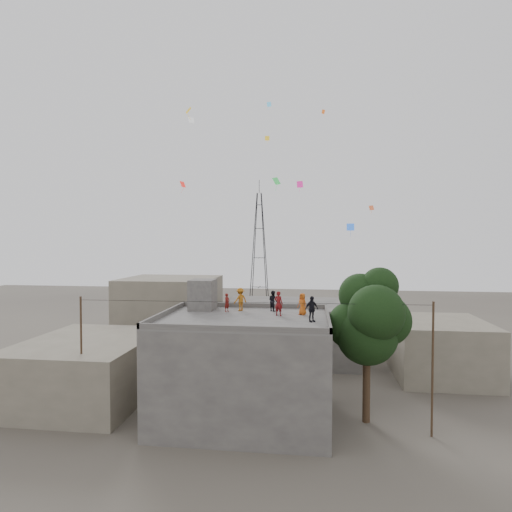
% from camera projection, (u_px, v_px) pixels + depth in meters
% --- Properties ---
extents(ground, '(140.00, 140.00, 0.00)m').
position_uv_depth(ground, '(244.00, 419.00, 25.62)').
color(ground, '#433D37').
rests_on(ground, ground).
extents(main_building, '(10.00, 8.00, 6.10)m').
position_uv_depth(main_building, '(244.00, 368.00, 25.51)').
color(main_building, '#494745').
rests_on(main_building, ground).
extents(parapet, '(10.00, 8.00, 0.30)m').
position_uv_depth(parapet, '(244.00, 315.00, 25.40)').
color(parapet, '#494745').
rests_on(parapet, main_building).
extents(stair_head_box, '(1.60, 1.80, 2.00)m').
position_uv_depth(stair_head_box, '(203.00, 295.00, 28.36)').
color(stair_head_box, '#494745').
rests_on(stair_head_box, main_building).
extents(neighbor_west, '(8.00, 10.00, 4.00)m').
position_uv_depth(neighbor_west, '(89.00, 369.00, 28.95)').
color(neighbor_west, '#686152').
rests_on(neighbor_west, ground).
extents(neighbor_north, '(12.00, 9.00, 5.00)m').
position_uv_depth(neighbor_north, '(290.00, 330.00, 39.15)').
color(neighbor_north, '#494745').
rests_on(neighbor_north, ground).
extents(neighbor_northwest, '(9.00, 8.00, 7.00)m').
position_uv_depth(neighbor_northwest, '(170.00, 313.00, 42.64)').
color(neighbor_northwest, '#686152').
rests_on(neighbor_northwest, ground).
extents(neighbor_east, '(7.00, 8.00, 4.40)m').
position_uv_depth(neighbor_east, '(439.00, 348.00, 33.65)').
color(neighbor_east, '#686152').
rests_on(neighbor_east, ground).
extents(tree, '(4.90, 4.60, 9.10)m').
position_uv_depth(tree, '(370.00, 319.00, 25.05)').
color(tree, black).
rests_on(tree, ground).
extents(utility_line, '(20.12, 0.62, 7.40)m').
position_uv_depth(utility_line, '(249.00, 362.00, 24.18)').
color(utility_line, black).
rests_on(utility_line, ground).
extents(transmission_tower, '(2.97, 2.97, 20.01)m').
position_uv_depth(transmission_tower, '(259.00, 251.00, 65.46)').
color(transmission_tower, black).
rests_on(transmission_tower, ground).
extents(person_red_adult, '(0.65, 0.55, 1.50)m').
position_uv_depth(person_red_adult, '(279.00, 303.00, 26.05)').
color(person_red_adult, maroon).
rests_on(person_red_adult, main_building).
extents(person_orange_child, '(0.77, 0.74, 1.34)m').
position_uv_depth(person_orange_child, '(302.00, 304.00, 26.39)').
color(person_orange_child, '#CB5917').
rests_on(person_orange_child, main_building).
extents(person_dark_child, '(0.81, 0.82, 1.34)m').
position_uv_depth(person_dark_child, '(273.00, 301.00, 27.78)').
color(person_dark_child, black).
rests_on(person_dark_child, main_building).
extents(person_dark_adult, '(0.91, 0.77, 1.46)m').
position_uv_depth(person_dark_adult, '(312.00, 309.00, 24.05)').
color(person_dark_adult, black).
rests_on(person_dark_adult, main_building).
extents(person_orange_adult, '(1.08, 1.07, 1.50)m').
position_uv_depth(person_orange_adult, '(240.00, 299.00, 27.90)').
color(person_orange_adult, '#A85D13').
rests_on(person_orange_adult, main_building).
extents(person_red_child, '(0.46, 0.51, 1.17)m').
position_uv_depth(person_red_child, '(227.00, 303.00, 27.57)').
color(person_red_child, maroon).
rests_on(person_red_child, main_building).
extents(kites, '(15.50, 15.68, 11.83)m').
position_uv_depth(kites, '(267.00, 159.00, 32.54)').
color(kites, '#FE231A').
rests_on(kites, ground).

